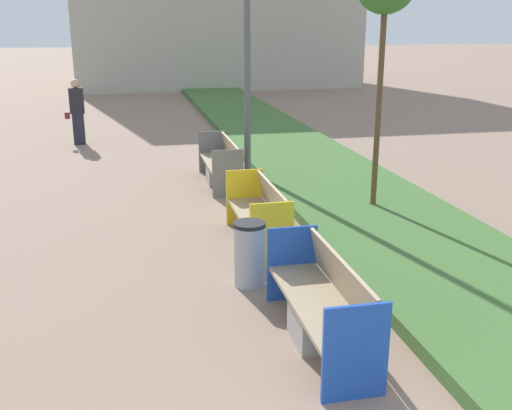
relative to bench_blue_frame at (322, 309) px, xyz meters
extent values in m
cube|color=#426B33|center=(2.26, 8.04, -0.28)|extent=(2.80, 120.00, 0.18)
cube|color=#9E9B96|center=(-0.04, 0.00, -0.16)|extent=(0.52, 0.60, 0.42)
cube|color=tan|center=(-0.04, 0.00, 0.07)|extent=(0.58, 2.08, 0.05)
cube|color=tan|center=(0.23, 0.00, 0.33)|extent=(0.14, 2.00, 0.48)
cube|color=blue|center=(-0.04, -1.06, 0.10)|extent=(0.62, 0.04, 0.94)
cube|color=blue|center=(-0.04, 1.06, 0.10)|extent=(0.62, 0.04, 0.94)
cube|color=#9E9B96|center=(-0.04, 3.07, -0.16)|extent=(0.52, 0.60, 0.42)
cube|color=tan|center=(-0.04, 3.07, 0.07)|extent=(0.58, 1.91, 0.05)
cube|color=tan|center=(0.23, 3.07, 0.33)|extent=(0.14, 1.84, 0.48)
cube|color=yellow|center=(-0.04, 2.09, 0.10)|extent=(0.62, 0.04, 0.94)
cube|color=yellow|center=(-0.04, 4.05, 0.10)|extent=(0.62, 0.04, 0.94)
cube|color=#9E9B96|center=(-0.04, 6.78, -0.16)|extent=(0.52, 0.60, 0.42)
cube|color=tan|center=(-0.04, 6.78, 0.07)|extent=(0.58, 2.09, 0.05)
cube|color=tan|center=(0.23, 6.78, 0.33)|extent=(0.14, 2.01, 0.48)
cube|color=slate|center=(-0.04, 5.72, 0.10)|extent=(0.62, 0.04, 0.94)
cube|color=slate|center=(-0.04, 7.85, 0.10)|extent=(0.62, 0.04, 0.94)
cylinder|color=#9EA0A5|center=(-0.46, 1.58, 0.03)|extent=(0.40, 0.40, 0.81)
cylinder|color=black|center=(-0.46, 1.58, 0.46)|extent=(0.42, 0.42, 0.05)
cylinder|color=#56595B|center=(0.61, 7.00, 3.21)|extent=(0.14, 0.14, 7.15)
cylinder|color=brown|center=(2.32, 4.11, 1.45)|extent=(0.10, 0.10, 3.63)
cube|color=#232633|center=(-3.23, 11.89, 0.06)|extent=(0.30, 0.22, 0.87)
cube|color=#232328|center=(-3.23, 11.89, 0.85)|extent=(0.38, 0.24, 0.70)
sphere|color=tan|center=(-3.23, 11.89, 1.32)|extent=(0.24, 0.24, 0.24)
cube|color=maroon|center=(-3.51, 11.89, 0.46)|extent=(0.12, 0.20, 0.18)
camera|label=1|loc=(-1.89, -5.46, 2.90)|focal=42.00mm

